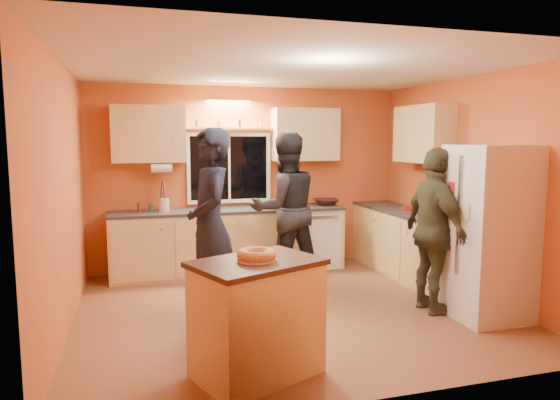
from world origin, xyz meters
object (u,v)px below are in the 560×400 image
object	(u,v)px
island	(257,317)
person_center	(285,209)
refrigerator	(489,233)
person_left	(211,226)
person_right	(435,231)

from	to	relation	value
island	person_center	world-z (taller)	person_center
refrigerator	person_left	size ratio (longest dim) A/B	0.91
person_center	person_right	size ratio (longest dim) A/B	1.09
person_right	refrigerator	bearing A→B (deg)	-124.10
island	person_right	bearing A→B (deg)	-0.00
refrigerator	person_center	xyz separation A→B (m)	(-1.65, 1.81, 0.07)
island	person_center	distance (m)	2.63
refrigerator	person_right	distance (m)	0.53
island	person_left	bearing A→B (deg)	74.63
refrigerator	person_center	world-z (taller)	person_center
refrigerator	person_right	bearing A→B (deg)	143.77
island	person_center	size ratio (longest dim) A/B	0.59
person_center	person_right	bearing A→B (deg)	122.65
refrigerator	island	xyz separation A→B (m)	(-2.60, -0.59, -0.43)
refrigerator	person_left	world-z (taller)	person_left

